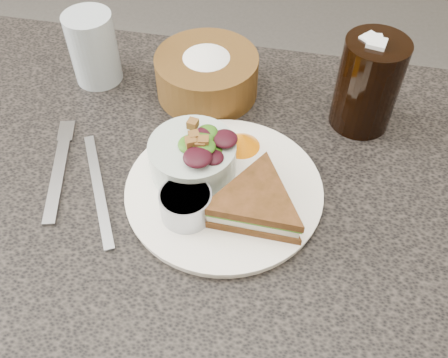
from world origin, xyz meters
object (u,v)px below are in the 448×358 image
Objects in this scene: water_glass at (93,48)px; bread_basket at (207,69)px; dining_table at (207,310)px; dressing_ramekin at (186,204)px; sandwich at (256,204)px; salad_bowl at (192,153)px; cola_glass at (369,81)px; dinner_plate at (224,190)px.

bread_basket is at bearing -0.05° from water_glass.
water_glass is at bearing 137.27° from dining_table.
water_glass is (-0.22, 0.26, 0.03)m from dressing_ramekin.
bread_basket is at bearing 117.61° from sandwich.
salad_bowl is 1.01× the size of water_glass.
cola_glass is 0.44m from water_glass.
dressing_ramekin is at bearing -132.11° from cola_glass.
dining_table is 0.53m from cola_glass.
dressing_ramekin is at bearing -166.49° from sandwich.
dining_table is 3.76× the size of dinner_plate.
cola_glass is 1.32× the size of water_glass.
dressing_ramekin is 0.34m from water_glass.
water_glass is at bearing 130.35° from dressing_ramekin.
bread_basket is 0.19m from water_glass.
bread_basket is 0.25m from cola_glass.
dinner_plate is 0.07m from dressing_ramekin.
dining_table is 6.66× the size of sandwich.
cola_glass is (0.21, 0.19, 0.45)m from dining_table.
cola_glass reaches higher than sandwich.
dining_table is 8.48× the size of water_glass.
bread_basket is 1.39× the size of water_glass.
dressing_ramekin reaches higher than dining_table.
dining_table is 0.38m from dinner_plate.
water_glass is at bearing 143.25° from sandwich.
bread_basket is (-0.07, 0.21, 0.04)m from dinner_plate.
dinner_plate is 0.06m from sandwich.
cola_glass is at bearing -4.74° from bread_basket.
dressing_ramekin is (0.01, -0.08, -0.01)m from salad_bowl.
dressing_ramekin is (-0.00, -0.05, 0.41)m from dining_table.
dining_table is at bearing 84.98° from dressing_ramekin.
cola_glass is at bearing 41.53° from dining_table.
salad_bowl reaches higher than dressing_ramekin.
sandwich is 1.27× the size of water_glass.
sandwich is at bearing -63.66° from bread_basket.
water_glass reaches higher than sandwich.
dining_table is 0.53m from water_glass.
cola_glass is at bearing 60.93° from sandwich.
sandwich reaches higher than dining_table.
dressing_ramekin is 0.41× the size of bread_basket.
bread_basket is at bearing 96.99° from dressing_ramekin.
dinner_plate is at bearing 53.68° from dressing_ramekin.
sandwich is at bearing -34.89° from dinner_plate.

